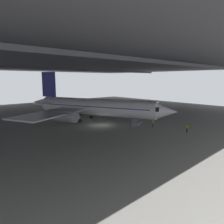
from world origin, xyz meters
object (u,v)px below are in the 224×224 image
crew_worker_near_nose (187,127)px  traffic_cone_orange (192,127)px  boarding_stairs (137,122)px  baggage_tug (81,113)px  crew_worker_by_stairs (153,123)px  airplane_main (93,107)px

crew_worker_near_nose → traffic_cone_orange: size_ratio=2.87×
boarding_stairs → baggage_tug: boarding_stairs is taller
crew_worker_by_stairs → baggage_tug: (-2.05, 23.78, -0.49)m
boarding_stairs → airplane_main: bearing=116.3°
baggage_tug → traffic_cone_orange: bearing=-75.4°
traffic_cone_orange → crew_worker_by_stairs: bearing=134.3°
boarding_stairs → crew_worker_near_nose: (2.05, -10.85, 0.25)m
boarding_stairs → baggage_tug: 19.88m
boarding_stairs → crew_worker_by_stairs: 4.01m
airplane_main → crew_worker_near_nose: bearing=-71.6°
crew_worker_by_stairs → traffic_cone_orange: (5.69, -5.83, -0.72)m
crew_worker_by_stairs → traffic_cone_orange: 8.18m
crew_worker_near_nose → traffic_cone_orange: (4.27, 1.07, -0.70)m
traffic_cone_orange → baggage_tug: bearing=104.6°
crew_worker_near_nose → baggage_tug: bearing=96.5°
traffic_cone_orange → baggage_tug: baggage_tug is taller
crew_worker_by_stairs → traffic_cone_orange: size_ratio=2.94×
airplane_main → crew_worker_near_nose: 21.64m
airplane_main → baggage_tug: (3.30, 10.28, -3.01)m
airplane_main → crew_worker_near_nose: size_ratio=21.31×
boarding_stairs → baggage_tug: (-1.42, 19.83, -0.21)m
baggage_tug → boarding_stairs: bearing=-85.9°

